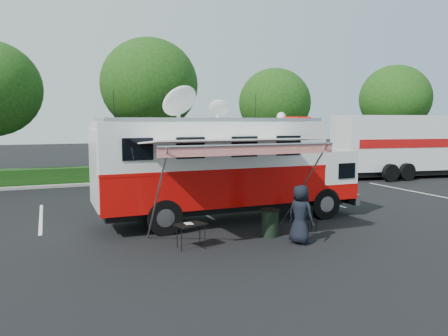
# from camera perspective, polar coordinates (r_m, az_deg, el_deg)

# --- Properties ---
(ground_plane) EXTENTS (120.00, 120.00, 0.00)m
(ground_plane) POSITION_cam_1_polar(r_m,az_deg,el_deg) (16.36, 0.67, -6.81)
(ground_plane) COLOR black
(ground_plane) RESTS_ON ground
(back_border) EXTENTS (60.00, 6.14, 8.87)m
(back_border) POSITION_cam_1_polar(r_m,az_deg,el_deg) (28.58, -7.39, 8.79)
(back_border) COLOR #9E998E
(back_border) RESTS_ON ground_plane
(stall_lines) EXTENTS (24.12, 5.50, 0.01)m
(stall_lines) POSITION_cam_1_polar(r_m,az_deg,el_deg) (18.94, -4.28, -5.01)
(stall_lines) COLOR silver
(stall_lines) RESTS_ON ground_plane
(command_truck) EXTENTS (9.73, 2.68, 4.67)m
(command_truck) POSITION_cam_1_polar(r_m,az_deg,el_deg) (16.00, 0.40, 0.16)
(command_truck) COLOR black
(command_truck) RESTS_ON ground_plane
(awning) EXTENTS (5.31, 2.74, 3.20)m
(awning) POSITION_cam_1_polar(r_m,az_deg,el_deg) (13.03, 1.56, 3.24)
(awning) COLOR white
(awning) RESTS_ON ground_plane
(person) EXTENTS (0.86, 1.02, 1.78)m
(person) POSITION_cam_1_polar(r_m,az_deg,el_deg) (13.54, 9.90, -9.67)
(person) COLOR black
(person) RESTS_ON ground_plane
(folding_table) EXTENTS (0.98, 0.81, 0.73)m
(folding_table) POSITION_cam_1_polar(r_m,az_deg,el_deg) (12.73, -4.36, -7.48)
(folding_table) COLOR black
(folding_table) RESTS_ON ground_plane
(folding_chair) EXTENTS (0.50, 0.53, 0.81)m
(folding_chair) POSITION_cam_1_polar(r_m,az_deg,el_deg) (15.05, 11.01, -6.23)
(folding_chair) COLOR black
(folding_chair) RESTS_ON ground_plane
(trash_bin) EXTENTS (0.59, 0.59, 0.88)m
(trash_bin) POSITION_cam_1_polar(r_m,az_deg,el_deg) (14.11, 6.02, -7.10)
(trash_bin) COLOR black
(trash_bin) RESTS_ON ground_plane
(semi_trailer) EXTENTS (13.31, 4.69, 4.02)m
(semi_trailer) POSITION_cam_1_polar(r_m,az_deg,el_deg) (32.02, 25.26, 2.81)
(semi_trailer) COLOR silver
(semi_trailer) RESTS_ON ground_plane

